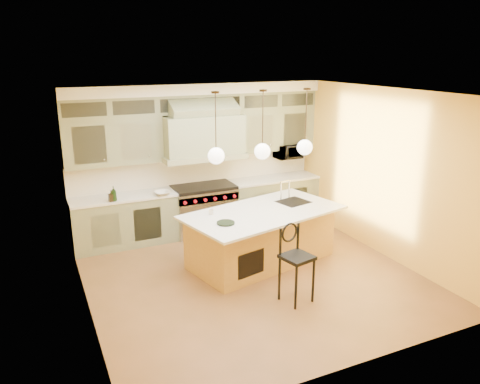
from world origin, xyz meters
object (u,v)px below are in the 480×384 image
kitchen_island (261,235)px  counter_stool (296,258)px  range (204,209)px  microwave (288,151)px

kitchen_island → counter_stool: size_ratio=2.51×
counter_stool → range: bearing=81.8°
kitchen_island → microwave: (1.54, 1.80, 0.98)m
range → microwave: microwave is taller
kitchen_island → counter_stool: (-0.17, -1.37, 0.18)m
range → microwave: size_ratio=2.21×
kitchen_island → range: bearing=90.3°
range → kitchen_island: 1.74m
range → microwave: 2.18m
counter_stool → microwave: (1.71, 3.17, 0.80)m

